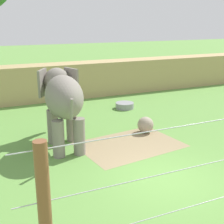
% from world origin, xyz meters
% --- Properties ---
extents(ground_plane, '(120.00, 120.00, 0.00)m').
position_xyz_m(ground_plane, '(0.00, 0.00, 0.00)').
color(ground_plane, '#609342').
extents(dirt_patch, '(4.57, 3.50, 0.01)m').
position_xyz_m(dirt_patch, '(0.28, 3.11, 0.00)').
color(dirt_patch, '#937F5B').
rests_on(dirt_patch, ground).
extents(embankment_wall, '(36.00, 1.80, 2.34)m').
position_xyz_m(embankment_wall, '(0.00, 12.42, 1.17)').
color(embankment_wall, tan).
rests_on(embankment_wall, ground).
extents(elephant, '(1.89, 4.20, 3.12)m').
position_xyz_m(elephant, '(-2.28, 4.22, 2.06)').
color(elephant, gray).
rests_on(elephant, ground).
extents(enrichment_ball, '(0.76, 0.76, 0.76)m').
position_xyz_m(enrichment_ball, '(1.65, 4.16, 0.38)').
color(enrichment_ball, gray).
rests_on(enrichment_ball, ground).
extents(water_tub, '(1.10, 1.10, 0.35)m').
position_xyz_m(water_tub, '(2.63, 8.31, 0.18)').
color(water_tub, gray).
rests_on(water_tub, ground).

